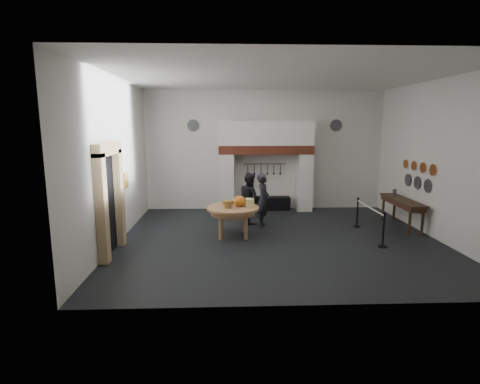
{
  "coord_description": "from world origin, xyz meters",
  "views": [
    {
      "loc": [
        -1.52,
        -10.26,
        3.25
      ],
      "look_at": [
        -1.1,
        0.15,
        1.35
      ],
      "focal_mm": 28.0,
      "sensor_mm": 36.0,
      "label": 1
    }
  ],
  "objects_px": {
    "barrier_post_far": "(357,213)",
    "work_table": "(233,208)",
    "visitor_near": "(263,200)",
    "iron_range": "(265,203)",
    "side_table": "(402,200)",
    "barrier_post_near": "(384,231)",
    "visitor_far": "(250,198)"
  },
  "relations": [
    {
      "from": "barrier_post_far",
      "to": "iron_range",
      "type": "bearing_deg",
      "value": 136.79
    },
    {
      "from": "barrier_post_far",
      "to": "work_table",
      "type": "bearing_deg",
      "value": -168.12
    },
    {
      "from": "work_table",
      "to": "visitor_far",
      "type": "bearing_deg",
      "value": 67.57
    },
    {
      "from": "side_table",
      "to": "barrier_post_far",
      "type": "height_order",
      "value": "same"
    },
    {
      "from": "visitor_near",
      "to": "barrier_post_near",
      "type": "height_order",
      "value": "visitor_near"
    },
    {
      "from": "visitor_near",
      "to": "barrier_post_near",
      "type": "xyz_separation_m",
      "value": [
        3.0,
        -2.19,
        -0.41
      ]
    },
    {
      "from": "iron_range",
      "to": "visitor_near",
      "type": "distance_m",
      "value": 2.44
    },
    {
      "from": "side_table",
      "to": "barrier_post_near",
      "type": "distance_m",
      "value": 2.44
    },
    {
      "from": "visitor_far",
      "to": "barrier_post_near",
      "type": "relative_size",
      "value": 1.87
    },
    {
      "from": "barrier_post_near",
      "to": "visitor_near",
      "type": "bearing_deg",
      "value": 143.91
    },
    {
      "from": "visitor_far",
      "to": "barrier_post_far",
      "type": "bearing_deg",
      "value": -118.47
    },
    {
      "from": "barrier_post_near",
      "to": "barrier_post_far",
      "type": "height_order",
      "value": "same"
    },
    {
      "from": "visitor_near",
      "to": "side_table",
      "type": "relative_size",
      "value": 0.78
    },
    {
      "from": "visitor_near",
      "to": "barrier_post_far",
      "type": "relative_size",
      "value": 1.9
    },
    {
      "from": "visitor_far",
      "to": "barrier_post_near",
      "type": "xyz_separation_m",
      "value": [
        3.4,
        -2.59,
        -0.39
      ]
    },
    {
      "from": "iron_range",
      "to": "barrier_post_near",
      "type": "bearing_deg",
      "value": -59.27
    },
    {
      "from": "iron_range",
      "to": "barrier_post_near",
      "type": "distance_m",
      "value": 5.27
    },
    {
      "from": "barrier_post_near",
      "to": "visitor_far",
      "type": "bearing_deg",
      "value": 142.74
    },
    {
      "from": "visitor_far",
      "to": "side_table",
      "type": "xyz_separation_m",
      "value": [
        4.81,
        -0.65,
        0.03
      ]
    },
    {
      "from": "work_table",
      "to": "barrier_post_far",
      "type": "xyz_separation_m",
      "value": [
        3.99,
        0.84,
        -0.39
      ]
    },
    {
      "from": "side_table",
      "to": "barrier_post_far",
      "type": "relative_size",
      "value": 2.44
    },
    {
      "from": "visitor_near",
      "to": "iron_range",
      "type": "bearing_deg",
      "value": 7.74
    },
    {
      "from": "side_table",
      "to": "barrier_post_near",
      "type": "bearing_deg",
      "value": -125.9
    },
    {
      "from": "work_table",
      "to": "barrier_post_near",
      "type": "xyz_separation_m",
      "value": [
        3.99,
        -1.16,
        -0.39
      ]
    },
    {
      "from": "visitor_near",
      "to": "barrier_post_far",
      "type": "distance_m",
      "value": 3.04
    },
    {
      "from": "work_table",
      "to": "visitor_far",
      "type": "xyz_separation_m",
      "value": [
        0.59,
        1.43,
        0.0
      ]
    },
    {
      "from": "side_table",
      "to": "barrier_post_near",
      "type": "xyz_separation_m",
      "value": [
        -1.41,
        -1.94,
        -0.42
      ]
    },
    {
      "from": "work_table",
      "to": "barrier_post_far",
      "type": "distance_m",
      "value": 4.1
    },
    {
      "from": "work_table",
      "to": "barrier_post_far",
      "type": "relative_size",
      "value": 1.69
    },
    {
      "from": "iron_range",
      "to": "side_table",
      "type": "bearing_deg",
      "value": -32.25
    },
    {
      "from": "visitor_far",
      "to": "barrier_post_far",
      "type": "height_order",
      "value": "visitor_far"
    },
    {
      "from": "visitor_near",
      "to": "visitor_far",
      "type": "relative_size",
      "value": 1.02
    }
  ]
}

